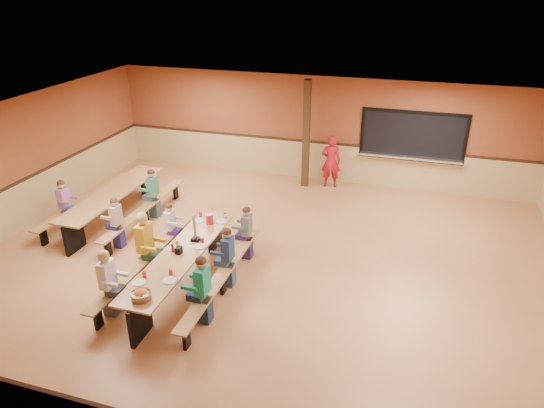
% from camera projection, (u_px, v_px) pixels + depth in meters
% --- Properties ---
extents(ground, '(12.00, 12.00, 0.00)m').
position_uv_depth(ground, '(265.00, 265.00, 10.06)').
color(ground, '#A3653E').
rests_on(ground, ground).
extents(room_envelope, '(12.04, 10.04, 3.02)m').
position_uv_depth(room_envelope, '(264.00, 236.00, 9.76)').
color(room_envelope, brown).
rests_on(room_envelope, ground).
extents(kitchen_pass_through, '(2.78, 0.28, 1.38)m').
position_uv_depth(kitchen_pass_through, '(412.00, 138.00, 13.02)').
color(kitchen_pass_through, black).
rests_on(kitchen_pass_through, ground).
extents(structural_post, '(0.18, 0.18, 3.00)m').
position_uv_depth(structural_post, '(306.00, 135.00, 13.28)').
color(structural_post, '#322110').
rests_on(structural_post, ground).
extents(cafeteria_table_main, '(1.91, 3.70, 0.74)m').
position_uv_depth(cafeteria_table_main, '(182.00, 262.00, 9.19)').
color(cafeteria_table_main, '#9B6C3D').
rests_on(cafeteria_table_main, ground).
extents(cafeteria_table_second, '(1.91, 3.70, 0.74)m').
position_uv_depth(cafeteria_table_second, '(114.00, 200.00, 11.74)').
color(cafeteria_table_second, '#9B6C3D').
rests_on(cafeteria_table_second, ground).
extents(seated_child_white_left, '(0.40, 0.32, 1.27)m').
position_uv_depth(seated_child_white_left, '(108.00, 283.00, 8.37)').
color(seated_child_white_left, silver).
rests_on(seated_child_white_left, ground).
extents(seated_adult_yellow, '(0.45, 0.37, 1.38)m').
position_uv_depth(seated_adult_yellow, '(145.00, 246.00, 9.42)').
color(seated_adult_yellow, gold).
rests_on(seated_adult_yellow, ground).
extents(seated_child_grey_left, '(0.33, 0.27, 1.13)m').
position_uv_depth(seated_child_grey_left, '(171.00, 228.00, 10.35)').
color(seated_child_grey_left, silver).
rests_on(seated_child_grey_left, ground).
extents(seated_child_teal_right, '(0.40, 0.33, 1.28)m').
position_uv_depth(seated_child_teal_right, '(203.00, 290.00, 8.18)').
color(seated_child_teal_right, '#1B9070').
rests_on(seated_child_teal_right, ground).
extents(seated_child_navy_right, '(0.37, 0.31, 1.22)m').
position_uv_depth(seated_child_navy_right, '(228.00, 258.00, 9.18)').
color(seated_child_navy_right, navy).
rests_on(seated_child_navy_right, ground).
extents(seated_child_char_right, '(0.35, 0.29, 1.17)m').
position_uv_depth(seated_child_char_right, '(247.00, 233.00, 10.11)').
color(seated_child_char_right, '#565E61').
rests_on(seated_child_char_right, ground).
extents(seated_child_purple_sec, '(0.37, 0.30, 1.21)m').
position_uv_depth(seated_child_purple_sec, '(65.00, 205.00, 11.29)').
color(seated_child_purple_sec, '#8F5B8F').
rests_on(seated_child_purple_sec, ground).
extents(seated_child_green_sec, '(0.38, 0.31, 1.23)m').
position_uv_depth(seated_child_green_sec, '(153.00, 194.00, 11.87)').
color(seated_child_green_sec, '#3E7F6A').
rests_on(seated_child_green_sec, ground).
extents(seated_child_tan_sec, '(0.35, 0.28, 1.17)m').
position_uv_depth(seated_child_tan_sec, '(117.00, 223.00, 10.52)').
color(seated_child_tan_sec, tan).
rests_on(seated_child_tan_sec, ground).
extents(standing_woman, '(0.60, 0.45, 1.50)m').
position_uv_depth(standing_woman, '(331.00, 161.00, 13.54)').
color(standing_woman, '#AB131F').
rests_on(standing_woman, ground).
extents(punch_pitcher, '(0.16, 0.16, 0.22)m').
position_uv_depth(punch_pitcher, '(210.00, 219.00, 10.11)').
color(punch_pitcher, red).
rests_on(punch_pitcher, cafeteria_table_main).
extents(chip_bowl, '(0.32, 0.32, 0.15)m').
position_uv_depth(chip_bowl, '(141.00, 295.00, 7.76)').
color(chip_bowl, orange).
rests_on(chip_bowl, cafeteria_table_main).
extents(napkin_dispenser, '(0.10, 0.14, 0.13)m').
position_uv_depth(napkin_dispenser, '(179.00, 250.00, 9.05)').
color(napkin_dispenser, black).
rests_on(napkin_dispenser, cafeteria_table_main).
extents(condiment_mustard, '(0.06, 0.06, 0.17)m').
position_uv_depth(condiment_mustard, '(177.00, 244.00, 9.22)').
color(condiment_mustard, yellow).
rests_on(condiment_mustard, cafeteria_table_main).
extents(condiment_ketchup, '(0.06, 0.06, 0.17)m').
position_uv_depth(condiment_ketchup, '(172.00, 248.00, 9.09)').
color(condiment_ketchup, '#B2140F').
rests_on(condiment_ketchup, cafeteria_table_main).
extents(table_paddle, '(0.16, 0.16, 0.56)m').
position_uv_depth(table_paddle, '(195.00, 234.00, 9.46)').
color(table_paddle, black).
rests_on(table_paddle, cafeteria_table_main).
extents(place_settings, '(0.65, 3.30, 0.11)m').
position_uv_depth(place_settings, '(181.00, 250.00, 9.07)').
color(place_settings, beige).
rests_on(place_settings, cafeteria_table_main).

